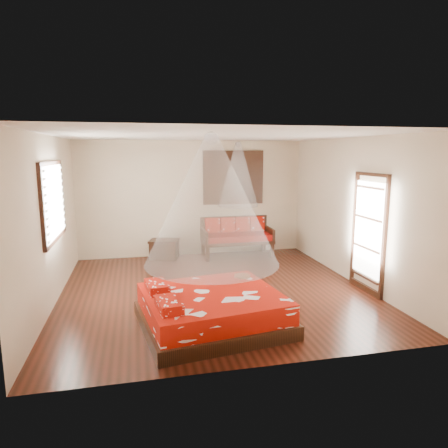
# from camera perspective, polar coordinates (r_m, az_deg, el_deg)

# --- Properties ---
(room) EXTENTS (5.54, 5.54, 2.84)m
(room) POSITION_cam_1_polar(r_m,az_deg,el_deg) (7.14, -1.41, 1.22)
(room) COLOR black
(room) RESTS_ON ground
(bed) EXTENTS (2.24, 2.08, 0.63)m
(bed) POSITION_cam_1_polar(r_m,az_deg,el_deg) (5.95, -1.85, -12.13)
(bed) COLOR black
(bed) RESTS_ON floor
(daybed) EXTENTS (1.70, 0.76, 0.94)m
(daybed) POSITION_cam_1_polar(r_m,az_deg,el_deg) (9.80, 1.78, -1.55)
(daybed) COLOR black
(daybed) RESTS_ON floor
(storage_chest) EXTENTS (0.78, 0.66, 0.46)m
(storage_chest) POSITION_cam_1_polar(r_m,az_deg,el_deg) (9.66, -8.54, -3.57)
(storage_chest) COLOR black
(storage_chest) RESTS_ON floor
(shutter_panel) EXTENTS (1.52, 0.06, 1.32)m
(shutter_panel) POSITION_cam_1_polar(r_m,az_deg,el_deg) (9.94, 1.34, 6.65)
(shutter_panel) COLOR black
(shutter_panel) RESTS_ON wall_back
(window_left) EXTENTS (0.10, 1.74, 1.34)m
(window_left) POSITION_cam_1_polar(r_m,az_deg,el_deg) (7.29, -23.16, 2.97)
(window_left) COLOR black
(window_left) RESTS_ON wall_left
(glazed_door) EXTENTS (0.08, 1.02, 2.16)m
(glazed_door) POSITION_cam_1_polar(r_m,az_deg,el_deg) (7.65, 19.92, -1.30)
(glazed_door) COLOR black
(glazed_door) RESTS_ON floor
(wine_tray) EXTENTS (0.26, 0.26, 0.21)m
(wine_tray) POSITION_cam_1_polar(r_m,az_deg,el_deg) (6.58, 2.61, -7.09)
(wine_tray) COLOR brown
(wine_tray) RESTS_ON bed
(mosquito_net_main) EXTENTS (1.91, 1.91, 1.80)m
(mosquito_net_main) POSITION_cam_1_polar(r_m,az_deg,el_deg) (5.55, -1.78, 3.34)
(mosquito_net_main) COLOR white
(mosquito_net_main) RESTS_ON ceiling
(mosquito_net_daybed) EXTENTS (0.96, 0.96, 1.50)m
(mosquito_net_daybed) POSITION_cam_1_polar(r_m,az_deg,el_deg) (9.48, 2.02, 7.09)
(mosquito_net_daybed) COLOR white
(mosquito_net_daybed) RESTS_ON ceiling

